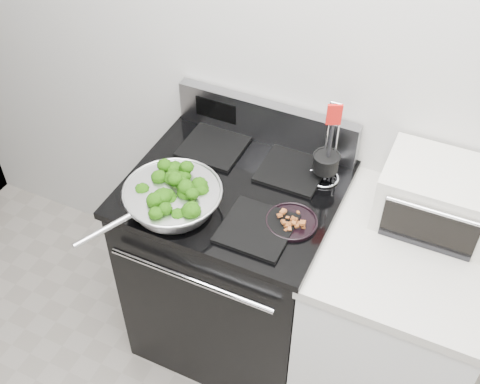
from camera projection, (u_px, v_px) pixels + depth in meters
The scene contains 8 objects.
back_wall at pixel (351, 68), 2.12m from camera, with size 4.00×0.02×2.70m, color beige.
gas_range at pixel (235, 263), 2.58m from camera, with size 0.79×0.69×1.13m.
counter at pixel (390, 325), 2.39m from camera, with size 0.62×0.68×0.92m.
skillet at pixel (172, 198), 2.14m from camera, with size 0.36×0.54×0.08m.
broccoli_pile at pixel (172, 193), 2.12m from camera, with size 0.28×0.28×0.10m, color black, non-canonical shape.
bacon_plate at pixel (292, 220), 2.11m from camera, with size 0.19×0.19×0.04m.
utensil_holder at pixel (325, 166), 2.25m from camera, with size 0.11×0.11×0.35m.
toaster_oven at pixel (439, 196), 2.10m from camera, with size 0.40×0.31×0.23m.
Camera 1 is at (0.42, -0.08, 2.50)m, focal length 45.00 mm.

